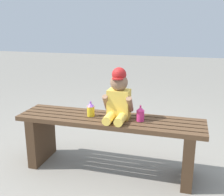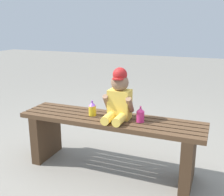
{
  "view_description": "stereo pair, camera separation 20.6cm",
  "coord_description": "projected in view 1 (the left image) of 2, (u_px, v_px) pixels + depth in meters",
  "views": [
    {
      "loc": [
        0.58,
        -1.96,
        1.19
      ],
      "look_at": [
        0.04,
        -0.05,
        0.64
      ],
      "focal_mm": 43.75,
      "sensor_mm": 36.0,
      "label": 1
    },
    {
      "loc": [
        0.78,
        -1.89,
        1.19
      ],
      "look_at": [
        0.04,
        -0.05,
        0.64
      ],
      "focal_mm": 43.75,
      "sensor_mm": 36.0,
      "label": 2
    }
  ],
  "objects": [
    {
      "name": "ground_plane",
      "position": [
        110.0,
        169.0,
        2.29
      ],
      "size": [
        16.0,
        16.0,
        0.0
      ],
      "primitive_type": "plane",
      "color": "gray"
    },
    {
      "name": "park_bench",
      "position": [
        109.0,
        136.0,
        2.21
      ],
      "size": [
        1.49,
        0.36,
        0.46
      ],
      "color": "#513823",
      "rests_on": "ground_plane"
    },
    {
      "name": "sippy_cup_right",
      "position": [
        140.0,
        114.0,
        2.09
      ],
      "size": [
        0.06,
        0.06,
        0.12
      ],
      "color": "#E5337F",
      "rests_on": "park_bench"
    },
    {
      "name": "child_figure",
      "position": [
        118.0,
        97.0,
        2.1
      ],
      "size": [
        0.23,
        0.27,
        0.4
      ],
      "color": "#F2C64C",
      "rests_on": "park_bench"
    },
    {
      "name": "sippy_cup_left",
      "position": [
        91.0,
        109.0,
        2.19
      ],
      "size": [
        0.06,
        0.06,
        0.12
      ],
      "color": "yellow",
      "rests_on": "park_bench"
    }
  ]
}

